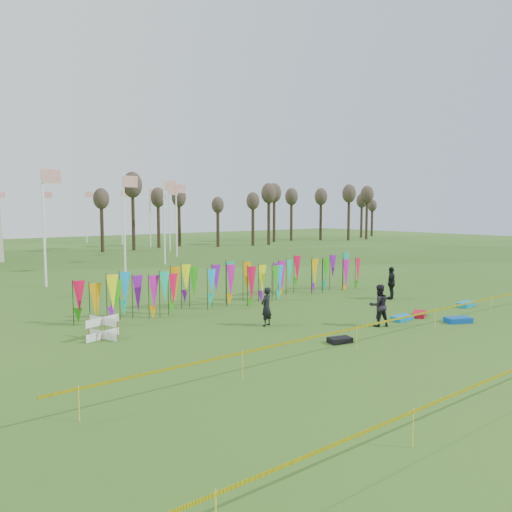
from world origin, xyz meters
TOP-DOWN VIEW (x-y plane):
  - ground at (0.00, 0.00)m, footprint 160.00×160.00m
  - banner_row at (0.28, 8.30)m, footprint 18.64×0.64m
  - caution_tape_near at (-0.22, -1.57)m, footprint 26.00×0.02m
  - tree_line at (32.00, 44.00)m, footprint 53.92×1.92m
  - box_kite at (-8.74, 5.60)m, footprint 0.82×0.82m
  - person_left at (-2.18, 3.37)m, footprint 0.74×0.63m
  - person_mid at (1.69, 0.28)m, footprint 1.05×0.88m
  - person_right at (7.59, 4.05)m, footprint 1.25×0.97m
  - kite_bag_turquoise at (3.50, 0.34)m, footprint 1.14×0.61m
  - kite_bag_blue at (5.12, -1.52)m, footprint 1.30×1.02m
  - kite_bag_red at (4.88, 0.36)m, footprint 1.29×1.03m
  - kite_bag_black at (-1.69, -0.55)m, footprint 1.00×0.73m
  - kite_bag_teal at (8.98, 0.27)m, footprint 1.31×0.77m

SIDE VIEW (x-z plane):
  - ground at x=0.00m, z-range 0.00..0.00m
  - kite_bag_black at x=-1.69m, z-range 0.00..0.21m
  - kite_bag_red at x=4.88m, z-range 0.00..0.22m
  - kite_bag_turquoise at x=3.50m, z-range 0.00..0.22m
  - kite_bag_teal at x=8.98m, z-range 0.00..0.24m
  - kite_bag_blue at x=5.12m, z-range 0.00..0.24m
  - box_kite at x=-8.74m, z-range 0.00..0.91m
  - caution_tape_near at x=-0.22m, z-range 0.33..1.23m
  - person_left at x=-2.18m, z-range 0.00..1.73m
  - person_mid at x=1.69m, z-range 0.00..1.86m
  - person_right at x=7.59m, z-range 0.00..1.87m
  - banner_row at x=0.28m, z-range 0.19..2.34m
  - tree_line at x=32.00m, z-range 2.25..10.09m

